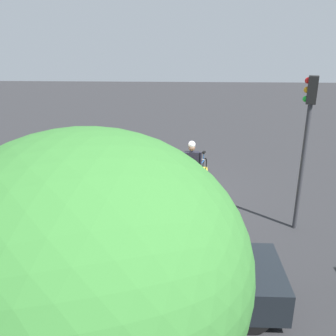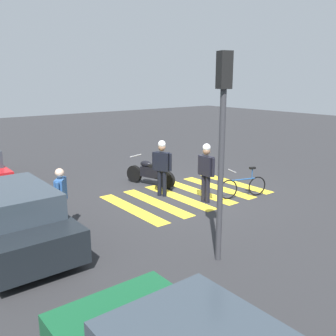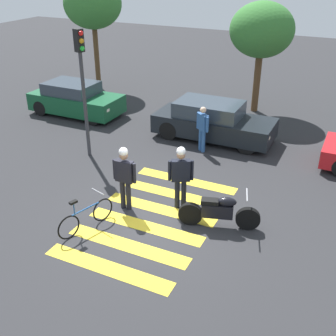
{
  "view_description": "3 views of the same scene",
  "coord_description": "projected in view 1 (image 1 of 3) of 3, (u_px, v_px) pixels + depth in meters",
  "views": [
    {
      "loc": [
        -0.58,
        12.11,
        5.31
      ],
      "look_at": [
        -0.11,
        0.69,
        1.1
      ],
      "focal_mm": 39.83,
      "sensor_mm": 36.0,
      "label": 1
    },
    {
      "loc": [
        -8.87,
        7.83,
        3.76
      ],
      "look_at": [
        0.35,
        0.6,
        0.93
      ],
      "focal_mm": 39.68,
      "sensor_mm": 36.0,
      "label": 2
    },
    {
      "loc": [
        4.39,
        -8.29,
        6.33
      ],
      "look_at": [
        -0.22,
        1.38,
        0.8
      ],
      "focal_mm": 44.7,
      "sensor_mm": 36.0,
      "label": 3
    }
  ],
  "objects": [
    {
      "name": "traffic_light_pole",
      "position": [
        306.0,
        131.0,
        9.72
      ],
      "size": [
        0.35,
        0.3,
        4.27
      ],
      "color": "#38383D",
      "rests_on": "ground_plane"
    },
    {
      "name": "pedestrian_bystander",
      "position": [
        173.0,
        232.0,
        8.64
      ],
      "size": [
        0.55,
        0.44,
        1.65
      ],
      "color": "#2D5999",
      "rests_on": "ground_plane"
    },
    {
      "name": "street_tree_mid",
      "position": [
        89.0,
        270.0,
        3.05
      ],
      "size": [
        2.67,
        2.67,
        4.64
      ],
      "color": "brown",
      "rests_on": "ground_plane"
    },
    {
      "name": "car_black_suv",
      "position": [
        174.0,
        273.0,
        7.56
      ],
      "size": [
        4.47,
        1.81,
        1.43
      ],
      "color": "black",
      "rests_on": "ground_plane"
    },
    {
      "name": "officer_on_foot",
      "position": [
        151.0,
        169.0,
        12.13
      ],
      "size": [
        0.62,
        0.41,
        1.84
      ],
      "color": "black",
      "rests_on": "ground_plane"
    },
    {
      "name": "police_motorcycle",
      "position": [
        116.0,
        181.0,
        12.79
      ],
      "size": [
        2.05,
        0.86,
        1.03
      ],
      "color": "black",
      "rests_on": "ground_plane"
    },
    {
      "name": "crosswalk_stripes",
      "position": [
        166.0,
        190.0,
        13.22
      ],
      "size": [
        3.22,
        4.95,
        0.01
      ],
      "color": "yellow",
      "rests_on": "ground_plane"
    },
    {
      "name": "ground_plane",
      "position": [
        166.0,
        190.0,
        13.22
      ],
      "size": [
        60.0,
        60.0,
        0.0
      ],
      "primitive_type": "plane",
      "color": "#2B2B2D"
    },
    {
      "name": "leaning_bicycle",
      "position": [
        201.0,
        169.0,
        14.17
      ],
      "size": [
        0.62,
        1.66,
        0.98
      ],
      "color": "black",
      "rests_on": "ground_plane"
    },
    {
      "name": "officer_by_motorcycle",
      "position": [
        191.0,
        163.0,
        12.73
      ],
      "size": [
        0.69,
        0.24,
        1.85
      ],
      "color": "black",
      "rests_on": "ground_plane"
    }
  ]
}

